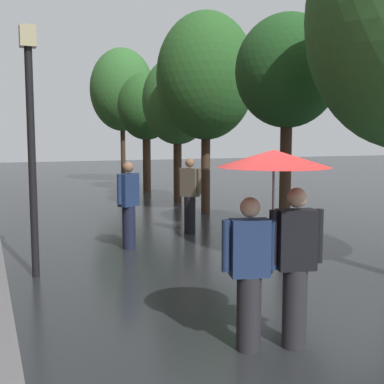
# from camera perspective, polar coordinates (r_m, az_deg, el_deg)

# --- Properties ---
(ground_plane) EXTENTS (80.00, 80.00, 0.00)m
(ground_plane) POSITION_cam_1_polar(r_m,az_deg,el_deg) (6.04, 13.03, -15.68)
(ground_plane) COLOR #26282B
(street_tree_1) EXTENTS (2.25, 2.25, 4.85)m
(street_tree_1) POSITION_cam_1_polar(r_m,az_deg,el_deg) (11.31, 10.76, 13.17)
(street_tree_1) COLOR #473323
(street_tree_1) RESTS_ON ground
(street_tree_2) EXTENTS (2.82, 2.82, 5.73)m
(street_tree_2) POSITION_cam_1_polar(r_m,az_deg,el_deg) (14.63, 1.59, 12.94)
(street_tree_2) COLOR #473323
(street_tree_2) RESTS_ON ground
(street_tree_3) EXTENTS (2.37, 2.37, 4.88)m
(street_tree_3) POSITION_cam_1_polar(r_m,az_deg,el_deg) (17.17, -1.67, 10.23)
(street_tree_3) COLOR #473323
(street_tree_3) RESTS_ON ground
(street_tree_4) EXTENTS (2.27, 2.27, 4.72)m
(street_tree_4) POSITION_cam_1_polar(r_m,az_deg,el_deg) (20.28, -5.21, 9.53)
(street_tree_4) COLOR #473323
(street_tree_4) RESTS_ON ground
(street_tree_5) EXTENTS (3.00, 3.00, 6.31)m
(street_tree_5) POSITION_cam_1_polar(r_m,az_deg,el_deg) (24.28, -7.92, 11.39)
(street_tree_5) COLOR #473323
(street_tree_5) RESTS_ON ground
(couple_under_umbrella) EXTENTS (1.18, 1.18, 2.11)m
(couple_under_umbrella) POSITION_cam_1_polar(r_m,az_deg,el_deg) (5.30, 9.22, -2.66)
(couple_under_umbrella) COLOR #2D2D33
(couple_under_umbrella) RESTS_ON ground
(street_lamp_post) EXTENTS (0.24, 0.24, 3.92)m
(street_lamp_post) POSITION_cam_1_polar(r_m,az_deg,el_deg) (8.28, -17.78, 6.53)
(street_lamp_post) COLOR black
(street_lamp_post) RESTS_ON ground
(pedestrian_walking_midground) EXTENTS (0.52, 0.39, 1.74)m
(pedestrian_walking_midground) POSITION_cam_1_polar(r_m,az_deg,el_deg) (10.04, -7.19, -1.43)
(pedestrian_walking_midground) COLOR #1E233D
(pedestrian_walking_midground) RESTS_ON ground
(pedestrian_walking_far) EXTENTS (0.41, 0.49, 1.74)m
(pedestrian_walking_far) POSITION_cam_1_polar(r_m,az_deg,el_deg) (11.51, -0.25, -0.37)
(pedestrian_walking_far) COLOR black
(pedestrian_walking_far) RESTS_ON ground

